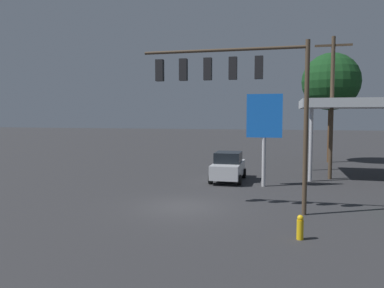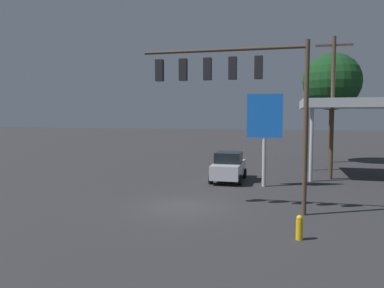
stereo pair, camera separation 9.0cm
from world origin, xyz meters
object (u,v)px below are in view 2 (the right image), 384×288
object	(u,v)px
price_sign	(265,120)
sedan_waiting	(229,167)
utility_pole	(332,104)
fire_hydrant	(299,227)
traffic_signal_assembly	(235,82)
street_tree	(332,82)

from	to	relation	value
price_sign	sedan_waiting	bearing A→B (deg)	-31.41
utility_pole	fire_hydrant	size ratio (longest dim) A/B	10.97
utility_pole	price_sign	size ratio (longest dim) A/B	1.70
traffic_signal_assembly	utility_pole	distance (m)	11.41
street_tree	fire_hydrant	size ratio (longest dim) A/B	11.47
utility_pole	street_tree	xyz separation A→B (m)	(-1.05, -9.75, 2.33)
price_sign	street_tree	xyz separation A→B (m)	(-5.36, -13.53, 3.38)
sedan_waiting	fire_hydrant	world-z (taller)	sedan_waiting
utility_pole	price_sign	distance (m)	5.83
fire_hydrant	street_tree	bearing A→B (deg)	-98.85
traffic_signal_assembly	price_sign	xyz separation A→B (m)	(-1.01, -6.29, -1.79)
utility_pole	price_sign	world-z (taller)	utility_pole
traffic_signal_assembly	street_tree	distance (m)	20.88
utility_pole	sedan_waiting	world-z (taller)	utility_pole
traffic_signal_assembly	price_sign	bearing A→B (deg)	-99.11
traffic_signal_assembly	utility_pole	world-z (taller)	utility_pole
utility_pole	price_sign	xyz separation A→B (m)	(4.31, 3.78, -1.05)
utility_pole	traffic_signal_assembly	bearing A→B (deg)	62.16
sedan_waiting	fire_hydrant	xyz separation A→B (m)	(-4.13, 11.25, -0.51)
traffic_signal_assembly	fire_hydrant	bearing A→B (deg)	128.16
price_sign	fire_hydrant	size ratio (longest dim) A/B	6.44
price_sign	traffic_signal_assembly	bearing A→B (deg)	80.89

